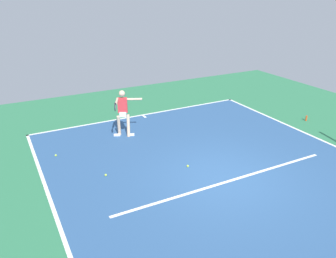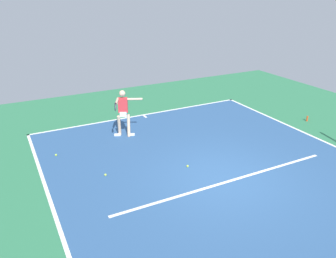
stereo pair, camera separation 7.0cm
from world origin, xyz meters
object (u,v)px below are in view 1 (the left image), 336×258
(tennis_player, at_px, (123,110))
(tennis_ball_far_corner, at_px, (106,175))
(tennis_ball_near_player, at_px, (56,155))
(water_bottle, at_px, (306,118))
(tennis_ball_near_service_line, at_px, (188,166))

(tennis_player, bearing_deg, tennis_ball_far_corner, 82.92)
(tennis_ball_near_player, height_order, water_bottle, water_bottle)
(tennis_ball_far_corner, bearing_deg, tennis_ball_near_player, -61.93)
(tennis_ball_near_service_line, bearing_deg, tennis_player, -74.11)
(tennis_ball_near_player, xyz_separation_m, tennis_ball_far_corner, (-1.05, 1.97, 0.00))
(tennis_player, relative_size, tennis_ball_near_service_line, 26.55)
(water_bottle, bearing_deg, tennis_ball_far_corner, 2.89)
(tennis_ball_near_player, distance_m, tennis_ball_far_corner, 2.23)
(tennis_ball_near_player, xyz_separation_m, tennis_ball_near_service_line, (-3.45, 2.62, 0.00))
(tennis_player, relative_size, water_bottle, 7.97)
(tennis_player, bearing_deg, tennis_ball_near_service_line, 130.45)
(tennis_ball_far_corner, height_order, water_bottle, water_bottle)
(tennis_ball_near_service_line, xyz_separation_m, water_bottle, (-6.33, -1.09, 0.08))
(tennis_player, bearing_deg, tennis_ball_near_player, 35.41)
(tennis_player, relative_size, tennis_ball_near_player, 26.55)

